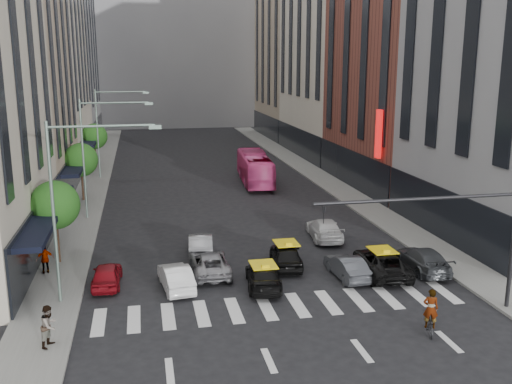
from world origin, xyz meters
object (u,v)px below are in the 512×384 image
motorcycle (430,323)px  pedestrian_far (45,259)px  car_red (107,275)px  taxi_center (286,255)px  bus (255,168)px  taxi_left (263,276)px  streetlamp_near (72,188)px  pedestrian_near (49,326)px  streetlamp_far (107,121)px  streetlamp_mid (96,143)px  car_white_front (176,277)px

motorcycle → pedestrian_far: (-17.85, 10.77, 0.53)m
car_red → motorcycle: bearing=151.4°
taxi_center → bus: (2.89, 23.69, 0.80)m
pedestrian_far → motorcycle: bearing=135.4°
taxi_left → bus: (4.88, 26.52, 0.89)m
taxi_left → pedestrian_far: (-11.69, 4.13, 0.34)m
streetlamp_near → pedestrian_near: streetlamp_near is taller
streetlamp_near → streetlamp_far: (0.00, 32.00, 0.00)m
car_red → motorcycle: size_ratio=2.17×
streetlamp_far → streetlamp_near: bearing=-90.0°
streetlamp_mid → bus: streetlamp_mid is taller
pedestrian_far → streetlamp_mid: bearing=-114.3°
motorcycle → pedestrian_far: pedestrian_far is taller
car_white_front → taxi_center: (6.59, 2.08, 0.06)m
car_white_front → taxi_center: taxi_center is taller
car_white_front → car_red: bearing=-24.8°
pedestrian_near → pedestrian_far: (-1.48, 8.93, -0.08)m
taxi_center → motorcycle: bearing=121.5°
car_white_front → pedestrian_far: bearing=-32.7°
streetlamp_near → streetlamp_mid: 16.00m
streetlamp_mid → pedestrian_near: 21.29m
car_white_front → motorcycle: size_ratio=2.36×
streetlamp_far → pedestrian_near: size_ratio=4.96×
bus → pedestrian_far: 27.86m
bus → motorcycle: bus is taller
streetlamp_near → taxi_left: size_ratio=2.06×
streetlamp_mid → pedestrian_near: (-0.77, -20.72, -4.85)m
car_white_front → motorcycle: 13.05m
streetlamp_far → car_red: bearing=-87.7°
motorcycle → taxi_left: bearing=-26.9°
streetlamp_near → pedestrian_far: streetlamp_near is taller
pedestrian_near → pedestrian_far: size_ratio=1.10×
car_red → car_white_front: bearing=164.4°
car_white_front → streetlamp_near: bearing=2.5°
taxi_left → taxi_center: taxi_center is taller
car_red → taxi_center: bearing=-172.8°
streetlamp_near → bus: bearing=61.7°
streetlamp_near → car_red: size_ratio=2.43×
car_red → bus: size_ratio=0.34×
streetlamp_far → motorcycle: size_ratio=5.27×
motorcycle → car_red: bearing=-10.5°
streetlamp_near → car_white_front: streetlamp_near is taller
streetlamp_mid → taxi_center: streetlamp_mid is taller
car_white_front → taxi_left: car_white_front is taller
streetlamp_mid → pedestrian_near: bearing=-92.1°
streetlamp_far → pedestrian_near: bearing=-91.2°
car_white_front → taxi_left: bearing=163.5°
streetlamp_mid → taxi_center: (11.44, -13.09, -5.18)m
streetlamp_mid → bus: bearing=36.5°
bus → pedestrian_far: bus is taller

